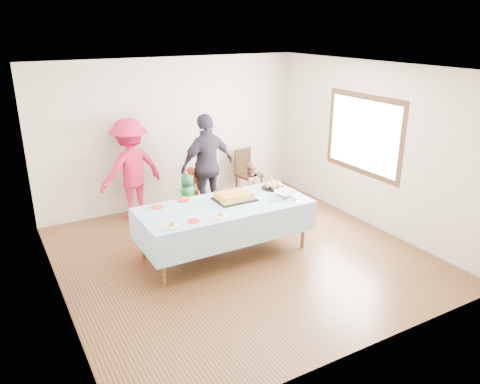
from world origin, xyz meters
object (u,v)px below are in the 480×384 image
object	(u,v)px
birthday_cake	(234,197)
adult_left	(131,169)
party_table	(225,208)
dining_chair	(246,170)

from	to	relation	value
birthday_cake	adult_left	world-z (taller)	adult_left
party_table	adult_left	size ratio (longest dim) A/B	1.42
dining_chair	adult_left	world-z (taller)	adult_left
party_table	dining_chair	size ratio (longest dim) A/B	2.65
party_table	dining_chair	bearing A→B (deg)	52.42
adult_left	party_table	bearing A→B (deg)	98.21
party_table	adult_left	bearing A→B (deg)	109.85
party_table	adult_left	world-z (taller)	adult_left
party_table	birthday_cake	xyz separation A→B (m)	(0.22, 0.10, 0.10)
birthday_cake	dining_chair	world-z (taller)	dining_chair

